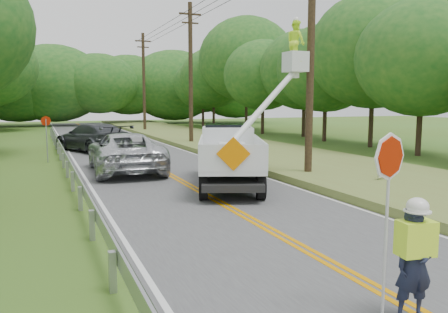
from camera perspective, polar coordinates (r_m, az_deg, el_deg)
name	(u,v)px	position (r m, az deg, el deg)	size (l,w,h in m)	color
ground	(352,276)	(8.60, 16.21, -14.62)	(140.00, 140.00, 0.00)	#455B1B
road	(158,169)	(21.04, -8.47, -1.54)	(7.20, 96.00, 0.03)	#464648
guardrail	(66,159)	(21.26, -19.67, -0.32)	(0.18, 48.00, 0.77)	#9B9CA3
utility_poles	(230,64)	(25.38, 0.79, 11.90)	(1.60, 43.30, 10.00)	black
tall_grass_verge	(289,158)	(23.76, 8.34, -0.21)	(7.00, 96.00, 0.30)	olive
treeline_right	(294,66)	(39.75, 9.02, 11.46)	(10.93, 53.00, 12.33)	#332319
treeline_horizon	(70,84)	(62.77, -19.20, 8.86)	(55.13, 14.17, 10.99)	#164E1B
flagger	(414,254)	(6.97, 23.31, -11.54)	(1.09, 0.49, 2.71)	#191E33
bucket_truck	(235,145)	(17.24, 1.39, 1.50)	(5.41, 6.59, 6.25)	black
suv_silver	(125,152)	(20.26, -12.63, 0.56)	(2.91, 6.31, 1.75)	silver
suv_darkgrey	(92,137)	(29.13, -16.64, 2.40)	(2.49, 6.12, 1.78)	#3A3D43
stop_sign_permanent	(46,132)	(24.57, -21.94, 2.96)	(0.51, 0.13, 2.41)	#9B9CA3
yard_sign	(383,172)	(17.25, 19.80, -1.94)	(0.51, 0.23, 0.78)	white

